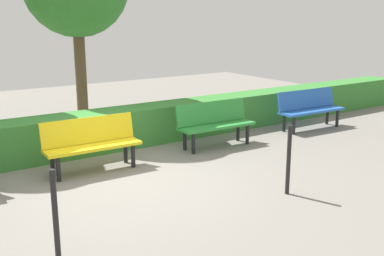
% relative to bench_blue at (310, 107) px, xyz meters
% --- Properties ---
extents(ground_plane, '(19.78, 19.78, 0.00)m').
position_rel_bench_blue_xyz_m(ground_plane, '(4.91, 0.62, -0.48)').
color(ground_plane, gray).
extents(bench_blue, '(1.65, 0.54, 0.86)m').
position_rel_bench_blue_xyz_m(bench_blue, '(0.00, 0.00, 0.00)').
color(bench_blue, blue).
rests_on(bench_blue, ground_plane).
extents(bench_green, '(1.57, 0.51, 0.86)m').
position_rel_bench_blue_xyz_m(bench_green, '(2.61, -0.03, -0.00)').
color(bench_green, '#2D8C38').
rests_on(bench_green, ground_plane).
extents(bench_yellow, '(1.56, 0.50, 0.86)m').
position_rel_bench_blue_xyz_m(bench_yellow, '(5.12, -0.01, -0.00)').
color(bench_yellow, yellow).
rests_on(bench_yellow, ground_plane).
extents(hedge_row, '(15.78, 0.69, 0.73)m').
position_rel_bench_blue_xyz_m(hedge_row, '(3.78, -1.03, -0.12)').
color(hedge_row, '#387F33').
rests_on(hedge_row, ground_plane).
extents(railing_post_mid, '(0.06, 0.06, 1.00)m').
position_rel_bench_blue_xyz_m(railing_post_mid, '(3.23, 2.52, 0.02)').
color(railing_post_mid, black).
rests_on(railing_post_mid, ground_plane).
extents(railing_post_far, '(0.06, 0.06, 1.00)m').
position_rel_bench_blue_xyz_m(railing_post_far, '(6.53, 2.52, 0.02)').
color(railing_post_far, black).
rests_on(railing_post_far, ground_plane).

